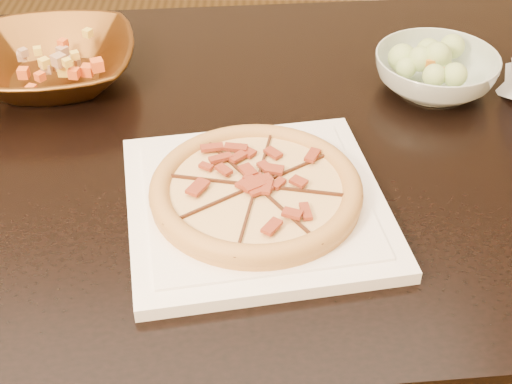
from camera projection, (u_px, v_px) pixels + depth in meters
floor at (153, 366)px, 1.65m from camera, size 4.00×4.00×0.02m
dining_table at (204, 191)px, 1.11m from camera, size 1.48×1.03×0.75m
plate at (256, 204)px, 0.91m from camera, size 0.38×0.38×0.02m
pizza at (256, 190)px, 0.90m from camera, size 0.27×0.27×0.03m
bronze_bowl at (52, 64)px, 1.15m from camera, size 0.30×0.30×0.07m
mixed_dish at (46, 38)px, 1.12m from camera, size 0.13×0.13×0.03m
salad_bowl at (435, 73)px, 1.14m from camera, size 0.25×0.25×0.06m
salad at (440, 45)px, 1.10m from camera, size 0.11×0.10×0.04m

